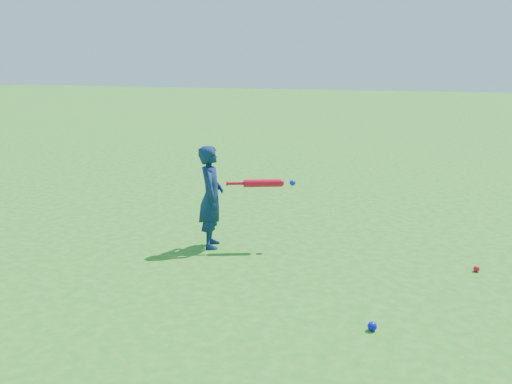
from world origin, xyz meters
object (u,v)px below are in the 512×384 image
Objects in this scene: ground_ball_red at (476,269)px; child at (211,197)px; bat_swing at (265,183)px; ground_ball_blue at (372,326)px.

child is at bearing -175.74° from ground_ball_red.
ground_ball_blue is at bearing -72.50° from bat_swing.
child reaches higher than ground_ball_red.
child is 1.61× the size of bat_swing.
child reaches higher than bat_swing.
child is 2.58m from ground_ball_blue.
ground_ball_blue is (2.06, -1.46, -0.54)m from child.
ground_ball_red is at bearing -24.37° from bat_swing.
ground_ball_blue is at bearing -114.12° from ground_ball_red.
ground_ball_blue is 0.10× the size of bat_swing.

